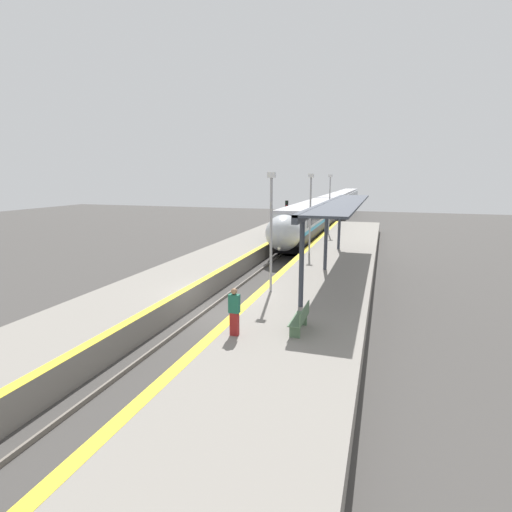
# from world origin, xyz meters

# --- Properties ---
(ground_plane) EXTENTS (120.00, 120.00, 0.00)m
(ground_plane) POSITION_xyz_m (0.00, 0.00, 0.00)
(ground_plane) COLOR #423F3D
(rail_left) EXTENTS (0.08, 90.00, 0.15)m
(rail_left) POSITION_xyz_m (-0.72, 0.00, 0.07)
(rail_left) COLOR slate
(rail_left) RESTS_ON ground_plane
(rail_right) EXTENTS (0.08, 90.00, 0.15)m
(rail_right) POSITION_xyz_m (0.72, 0.00, 0.07)
(rail_right) COLOR slate
(rail_right) RESTS_ON ground_plane
(train) EXTENTS (2.77, 63.46, 3.72)m
(train) POSITION_xyz_m (0.00, 42.21, 2.13)
(train) COLOR black
(train) RESTS_ON ground_plane
(platform_right) EXTENTS (5.08, 64.00, 1.05)m
(platform_right) POSITION_xyz_m (4.09, 0.00, 0.52)
(platform_right) COLOR gray
(platform_right) RESTS_ON ground_plane
(platform_left) EXTENTS (4.20, 64.00, 1.05)m
(platform_left) POSITION_xyz_m (-3.65, 0.00, 0.52)
(platform_left) COLOR gray
(platform_left) RESTS_ON ground_plane
(platform_bench) EXTENTS (0.44, 1.62, 0.89)m
(platform_bench) POSITION_xyz_m (4.52, -3.53, 1.51)
(platform_bench) COLOR #4C6B4C
(platform_bench) RESTS_ON platform_right
(person_waiting) EXTENTS (0.36, 0.22, 1.64)m
(person_waiting) POSITION_xyz_m (2.45, -4.53, 1.89)
(person_waiting) COLOR maroon
(person_waiting) RESTS_ON platform_right
(railway_signal) EXTENTS (0.28, 0.28, 3.99)m
(railway_signal) POSITION_xyz_m (-2.16, 22.18, 2.46)
(railway_signal) COLOR #59595E
(railway_signal) RESTS_ON ground_plane
(lamppost_near) EXTENTS (0.36, 0.20, 5.45)m
(lamppost_near) POSITION_xyz_m (2.20, 0.87, 4.15)
(lamppost_near) COLOR #9E9EA3
(lamppost_near) RESTS_ON platform_right
(lamppost_mid) EXTENTS (0.36, 0.20, 5.45)m
(lamppost_mid) POSITION_xyz_m (2.20, 10.85, 4.15)
(lamppost_mid) COLOR #9E9EA3
(lamppost_mid) RESTS_ON platform_right
(lamppost_far) EXTENTS (0.36, 0.20, 5.45)m
(lamppost_far) POSITION_xyz_m (2.20, 20.84, 4.15)
(lamppost_far) COLOR #9E9EA3
(lamppost_far) RESTS_ON platform_right
(station_canopy) EXTENTS (2.02, 17.00, 3.91)m
(station_canopy) POSITION_xyz_m (4.54, 6.14, 4.69)
(station_canopy) COLOR #333842
(station_canopy) RESTS_ON platform_right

